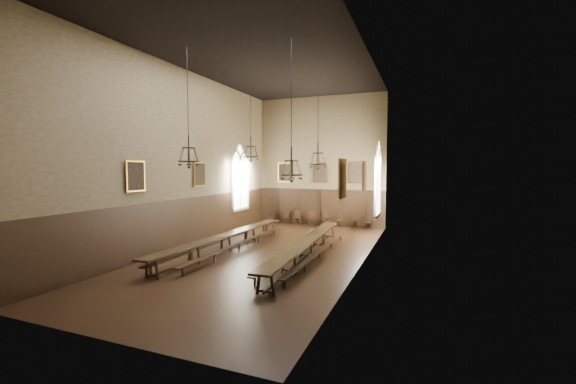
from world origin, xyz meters
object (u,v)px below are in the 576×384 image
Objects in this scene: chair_0 at (272,219)px; chandelier_back_right at (318,158)px; chandelier_front_left at (189,154)px; chandelier_front_right at (291,166)px; chair_3 at (312,221)px; bench_left_inner at (239,246)px; chandelier_back_left at (251,152)px; table_left at (226,243)px; chair_5 at (340,223)px; bench_right_outer at (320,253)px; chair_4 at (325,222)px; chair_7 at (369,225)px; bench_right_inner at (293,251)px; chair_1 at (286,220)px; chair_6 at (355,224)px; bench_left_outer at (222,242)px; chair_2 at (298,220)px; table_right at (306,249)px.

chair_0 is 9.16m from chandelier_back_right.
chandelier_front_left is 0.90× the size of chandelier_front_right.
chair_3 is (3.03, -0.03, 0.04)m from chair_0.
chair_0 reaches higher than bench_left_inner.
chandelier_back_left reaches higher than bench_left_inner.
chair_5 is at bearing 67.56° from table_left.
chair_4 reaches higher than bench_right_outer.
chair_3 is at bearing 109.75° from bench_right_outer.
chair_7 is 11.33m from chandelier_front_right.
bench_right_inner is at bearing 108.07° from chandelier_front_right.
table_left is 11.74× the size of chair_1.
bench_right_inner is 9.17× the size of chair_6.
bench_left_inner is 5.13m from chandelier_front_left.
table_left is 0.98× the size of bench_left_outer.
chair_3 is 0.21× the size of chandelier_back_right.
chandelier_front_left is at bearing -92.34° from chandelier_back_left.
chandelier_back_right is at bearing 108.86° from bench_right_outer.
chair_7 is at bearing -9.21° from chair_1.
chair_3 is at bearing -12.36° from chair_1.
bench_left_inner is 8.74m from chair_1.
chair_2 reaches higher than bench_right_inner.
chair_0 is 7.65m from chandelier_back_left.
chandelier_front_right is (2.46, -10.51, 3.81)m from chair_3.
chair_7 is (1.47, 8.69, -0.15)m from table_right.
bench_left_outer is at bearing 93.93° from chandelier_front_left.
table_left is at bearing -101.26° from chair_5.
table_right is (4.11, 0.05, 0.00)m from table_left.
chair_6 is (6.06, 0.06, 0.03)m from chair_0.
bench_left_outer is at bearing 154.39° from chandelier_front_right.
bench_left_outer reaches higher than bench_right_inner.
chair_7 is 0.18× the size of chandelier_back_right.
chair_0 is 1.06m from chair_1.
chandelier_front_right is (4.37, 0.58, -0.51)m from chandelier_front_left.
chair_4 reaches higher than table_left.
chair_5 is 1.04m from chair_6.
bench_left_outer is at bearing -71.91° from chair_0.
table_right is 8.81m from chair_7.
bench_left_outer is 5.13m from chandelier_front_left.
bench_left_outer is 8.41m from chair_0.
chair_0 reaches higher than bench_right_inner.
table_right is 0.67m from bench_right_inner.
chair_2 is 7.60m from chandelier_back_left.
bench_right_outer is at bearing -28.86° from chandelier_back_left.
table_right is 10.21× the size of chair_4.
chandelier_back_right is (2.23, -6.11, 4.25)m from chair_3.
bench_right_inner is at bearing -87.46° from chair_3.
chandelier_front_right reaches higher than table_right.
chair_1 is at bearing 174.34° from chair_6.
table_left is 2.19× the size of chandelier_front_left.
chandelier_back_left is at bearing -110.51° from chair_5.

